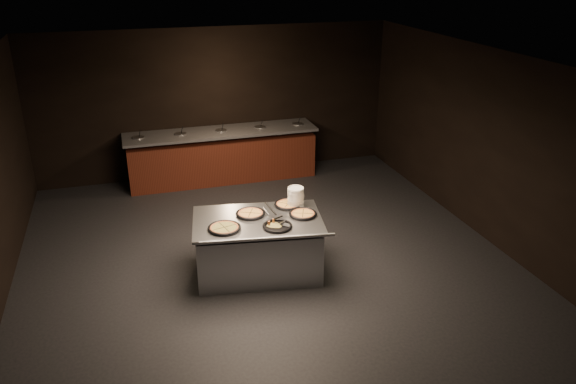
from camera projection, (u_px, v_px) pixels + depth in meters
The scene contains 11 objects.
room at pixel (269, 174), 7.49m from camera, with size 7.02×8.02×2.92m.
salad_bar at pixel (223, 159), 11.02m from camera, with size 3.70×0.83×1.18m.
serving_counter at pixel (258, 247), 7.79m from camera, with size 1.90×1.39×0.83m.
plate_stack at pixel (296, 197), 7.97m from camera, with size 0.23×0.23×0.28m, color white.
pan_veggie_whole at pixel (224, 228), 7.34m from camera, with size 0.44×0.44×0.04m.
pan_cheese_whole at pixel (250, 213), 7.75m from camera, with size 0.41×0.41×0.04m.
pan_cheese_slices_a at pixel (288, 204), 8.02m from camera, with size 0.40×0.40×0.04m.
pan_cheese_slices_b at pixel (277, 226), 7.39m from camera, with size 0.39×0.39×0.04m.
pan_veggie_slices at pixel (303, 214), 7.73m from camera, with size 0.39×0.39×0.04m.
server_left at pixel (268, 210), 7.71m from camera, with size 0.26×0.31×0.18m.
server_right at pixel (280, 220), 7.43m from camera, with size 0.25×0.23×0.15m.
Camera 1 is at (-1.77, -6.75, 4.18)m, focal length 35.00 mm.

